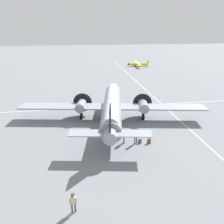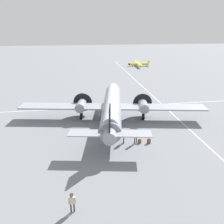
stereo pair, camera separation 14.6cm
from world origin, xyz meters
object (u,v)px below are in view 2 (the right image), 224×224
airliner_main (112,106)px  suitcase_near_door (149,141)px  crew_foreground (72,201)px  suitcase_upright_spare (140,141)px  ramp_agent (136,135)px  light_aircraft_distant (139,64)px  passenger_boarding (124,135)px

airliner_main → suitcase_near_door: 8.33m
crew_foreground → suitcase_near_door: crew_foreground is taller
suitcase_near_door → suitcase_upright_spare: suitcase_near_door is taller
crew_foreground → airliner_main: bearing=66.1°
suitcase_near_door → suitcase_upright_spare: (-1.11, 0.19, -0.03)m
ramp_agent → suitcase_near_door: 1.83m
light_aircraft_distant → passenger_boarding: bearing=77.5°
ramp_agent → crew_foreground: bearing=-145.7°
airliner_main → suitcase_upright_spare: 7.77m
crew_foreground → ramp_agent: ramp_agent is taller
passenger_boarding → ramp_agent: ramp_agent is taller
ramp_agent → light_aircraft_distant: bearing=56.4°
airliner_main → crew_foreground: size_ratio=16.39×
crew_foreground → suitcase_upright_spare: 12.48m
airliner_main → suitcase_upright_spare: size_ratio=48.39×
suitcase_upright_spare → crew_foreground: bearing=-129.5°
crew_foreground → suitcase_near_door: bearing=40.8°
ramp_agent → suitcase_near_door: bearing=-27.1°
crew_foreground → light_aircraft_distant: bearing=65.3°
suitcase_near_door → suitcase_upright_spare: bearing=170.3°
airliner_main → passenger_boarding: (0.43, -6.74, -1.42)m
suitcase_upright_spare → light_aircraft_distant: size_ratio=0.06×
ramp_agent → passenger_boarding: bearing=152.0°
ramp_agent → suitcase_upright_spare: 1.01m
passenger_boarding → suitcase_near_door: bearing=-89.1°
crew_foreground → passenger_boarding: passenger_boarding is taller
light_aircraft_distant → airliner_main: bearing=74.8°
airliner_main → ramp_agent: 7.36m
airliner_main → suitcase_near_door: size_ratio=43.30×
light_aircraft_distant → crew_foreground: bearing=75.0°
suitcase_near_door → ramp_agent: bearing=171.1°
passenger_boarding → suitcase_near_door: 3.18m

